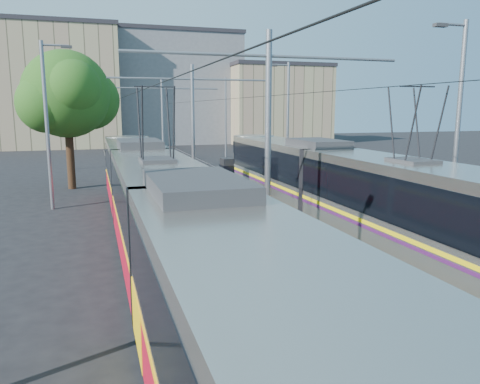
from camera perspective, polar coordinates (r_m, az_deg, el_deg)
name	(u,v)px	position (r m, az deg, el deg)	size (l,w,h in m)	color
platform	(206,201)	(24.33, -4.18, -1.11)	(4.00, 50.00, 0.30)	gray
tactile_strip_left	(178,200)	(24.02, -7.55, -0.94)	(0.70, 50.00, 0.01)	gray
tactile_strip_right	(233,197)	(24.66, -0.90, -0.57)	(0.70, 50.00, 0.01)	gray
rails	(206,204)	(24.35, -4.18, -1.42)	(8.71, 70.00, 0.03)	gray
tram_left	(159,213)	(14.61, -9.86, -2.52)	(2.43, 28.24, 5.50)	black
tram_right	(409,210)	(15.02, 19.94, -2.06)	(2.43, 30.95, 5.50)	black
catenary	(219,117)	(21.11, -2.54, 9.16)	(9.20, 70.00, 7.00)	gray
street_lamps	(189,121)	(27.79, -6.19, 8.62)	(15.18, 38.22, 8.00)	gray
shelter	(227,177)	(24.54, -1.63, 1.89)	(0.57, 0.92, 2.04)	black
tree	(73,96)	(30.62, -19.73, 10.96)	(5.74, 5.31, 8.34)	#382314
building_left	(54,87)	(66.47, -21.77, 11.81)	(16.32, 12.24, 15.37)	tan
building_centre	(172,89)	(71.23, -8.30, 12.32)	(18.36, 14.28, 15.55)	slate
building_right	(275,104)	(69.09, 4.32, 10.64)	(14.28, 10.20, 11.14)	tan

